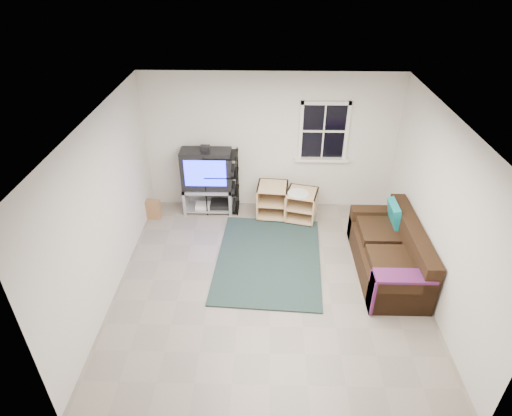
{
  "coord_description": "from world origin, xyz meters",
  "views": [
    {
      "loc": [
        -0.09,
        -4.95,
        4.46
      ],
      "look_at": [
        -0.22,
        0.4,
        1.09
      ],
      "focal_mm": 30.0,
      "sensor_mm": 36.0,
      "label": 1
    }
  ],
  "objects_px": {
    "tv_unit": "(207,176)",
    "side_table_right": "(301,203)",
    "sofa": "(390,254)",
    "av_rack": "(222,186)",
    "side_table_left": "(273,199)"
  },
  "relations": [
    {
      "from": "av_rack",
      "to": "side_table_left",
      "type": "bearing_deg",
      "value": -8.8
    },
    {
      "from": "side_table_right",
      "to": "sofa",
      "type": "distance_m",
      "value": 1.94
    },
    {
      "from": "side_table_right",
      "to": "av_rack",
      "type": "bearing_deg",
      "value": 169.37
    },
    {
      "from": "tv_unit",
      "to": "av_rack",
      "type": "bearing_deg",
      "value": 2.03
    },
    {
      "from": "sofa",
      "to": "tv_unit",
      "type": "bearing_deg",
      "value": 150.36
    },
    {
      "from": "av_rack",
      "to": "side_table_left",
      "type": "xyz_separation_m",
      "value": [
        0.95,
        -0.15,
        -0.19
      ]
    },
    {
      "from": "side_table_right",
      "to": "sofa",
      "type": "relative_size",
      "value": 0.33
    },
    {
      "from": "tv_unit",
      "to": "side_table_right",
      "type": "distance_m",
      "value": 1.82
    },
    {
      "from": "tv_unit",
      "to": "side_table_right",
      "type": "bearing_deg",
      "value": -8.69
    },
    {
      "from": "tv_unit",
      "to": "side_table_left",
      "type": "height_order",
      "value": "tv_unit"
    },
    {
      "from": "av_rack",
      "to": "sofa",
      "type": "relative_size",
      "value": 0.61
    },
    {
      "from": "side_table_left",
      "to": "sofa",
      "type": "distance_m",
      "value": 2.41
    },
    {
      "from": "side_table_left",
      "to": "side_table_right",
      "type": "bearing_deg",
      "value": -13.83
    },
    {
      "from": "av_rack",
      "to": "side_table_left",
      "type": "height_order",
      "value": "av_rack"
    },
    {
      "from": "side_table_right",
      "to": "tv_unit",
      "type": "bearing_deg",
      "value": 171.31
    }
  ]
}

